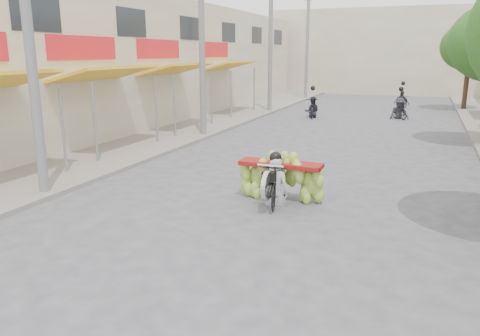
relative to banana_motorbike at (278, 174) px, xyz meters
name	(u,v)px	position (x,y,z in m)	size (l,w,h in m)	color
ground	(180,291)	(-0.11, -4.57, -0.71)	(120.00, 120.00, 0.00)	#58575C
sidewalk_left	(201,123)	(-7.11, 10.43, -0.65)	(4.00, 60.00, 0.12)	gray
shophouse_row_left	(100,62)	(-12.09, 9.41, 2.29)	(9.77, 40.00, 6.00)	beige
far_building	(390,52)	(-0.11, 33.43, 2.79)	(20.00, 6.00, 7.00)	beige
utility_pole_near	(27,26)	(-5.51, -1.57, 3.32)	(0.60, 0.24, 8.00)	slate
utility_pole_mid	(202,37)	(-5.51, 7.43, 3.32)	(0.60, 0.24, 8.00)	slate
utility_pole_far	(270,42)	(-5.51, 16.43, 3.32)	(0.60, 0.24, 8.00)	slate
utility_pole_back	(307,45)	(-5.51, 25.43, 3.32)	(0.60, 0.24, 8.00)	slate
street_tree_far	(470,47)	(5.29, 21.43, 3.08)	(3.40, 3.40, 5.25)	#3A2719
banana_motorbike	(278,174)	(0.00, 0.00, 0.00)	(2.20, 1.90, 2.13)	black
bg_motorbike_a	(312,104)	(-2.61, 14.98, 0.03)	(0.98, 1.79, 1.95)	black
bg_motorbike_b	(400,102)	(1.85, 16.05, 0.18)	(1.19, 1.49, 1.95)	black
bg_motorbike_c	(402,95)	(1.71, 21.13, 0.14)	(1.10, 1.50, 1.95)	black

